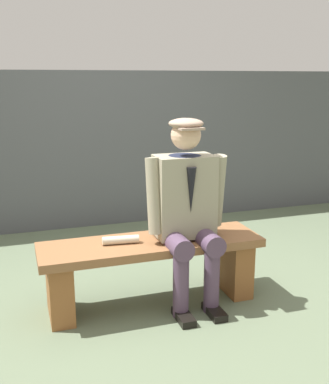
% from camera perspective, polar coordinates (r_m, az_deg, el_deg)
% --- Properties ---
extents(ground_plane, '(30.00, 30.00, 0.00)m').
position_cam_1_polar(ground_plane, '(3.49, -1.58, -13.48)').
color(ground_plane, '#5C6A50').
extents(bench, '(1.59, 0.45, 0.48)m').
position_cam_1_polar(bench, '(3.36, -1.62, -8.62)').
color(bench, brown).
rests_on(bench, ground).
extents(seated_man, '(0.59, 0.56, 1.34)m').
position_cam_1_polar(seated_man, '(3.25, 2.80, -1.55)').
color(seated_man, gray).
rests_on(seated_man, ground).
extents(rolled_magazine, '(0.26, 0.09, 0.06)m').
position_cam_1_polar(rolled_magazine, '(3.24, -5.45, -5.92)').
color(rolled_magazine, beige).
rests_on(rolled_magazine, bench).
extents(stadium_wall, '(12.00, 0.24, 1.69)m').
position_cam_1_polar(stadium_wall, '(5.17, -8.26, 5.27)').
color(stadium_wall, '#4A4C50').
rests_on(stadium_wall, ground).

